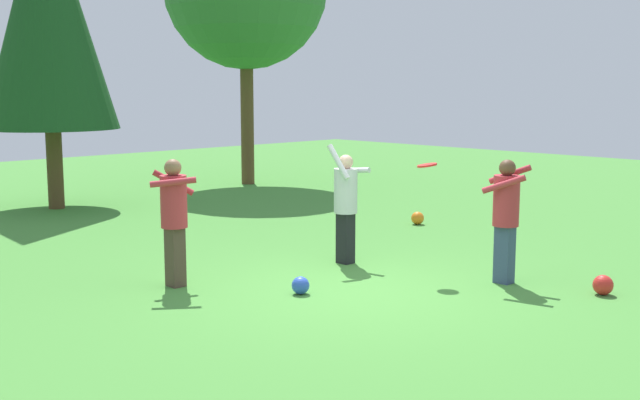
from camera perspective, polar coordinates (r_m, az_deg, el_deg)
name	(u,v)px	position (r m, az deg, el deg)	size (l,w,h in m)	color
ground_plane	(352,292)	(10.03, 2.36, -6.64)	(40.00, 40.00, 0.00)	#478C38
person_thrower	(346,199)	(11.43, 1.87, 0.06)	(0.56, 0.56, 1.76)	black
person_catcher	(506,210)	(10.54, 13.29, -0.74)	(0.65, 0.69, 1.63)	#38476B
person_bystander	(174,212)	(10.26, -10.51, -0.83)	(0.73, 0.71, 1.66)	#4C382D
frisbee	(427,165)	(10.73, 7.75, 2.51)	(0.38, 0.38, 0.07)	red
ball_blue	(301,285)	(9.88, -1.42, -6.19)	(0.22, 0.22, 0.22)	blue
ball_red	(603,285)	(10.45, 19.78, -5.80)	(0.25, 0.25, 0.25)	red
ball_orange	(418,218)	(14.85, 7.07, -1.31)	(0.24, 0.24, 0.24)	orange
tree_center	(47,10)	(17.47, -19.11, 12.83)	(2.75, 2.75, 6.56)	brown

